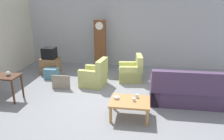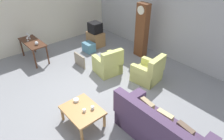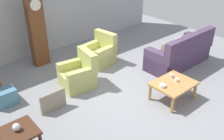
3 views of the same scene
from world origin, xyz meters
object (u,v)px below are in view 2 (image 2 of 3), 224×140
at_px(bowl_white_stacked, 76,100).
at_px(wine_glass_tall, 27,34).
at_px(grandfather_clock, 142,31).
at_px(glass_dome_cloche, 36,43).
at_px(console_table_dark, 33,44).
at_px(coffee_table_wood, 82,111).
at_px(tv_stand_cabinet, 96,39).
at_px(storage_box_blue, 89,47).
at_px(wine_glass_short, 27,38).
at_px(tv_crt, 95,27).
at_px(armchair_olive_near, 108,65).
at_px(armchair_olive_far, 148,73).
at_px(cup_blue_rimmed, 93,108).
at_px(wine_glass_mid, 29,35).
at_px(cup_white_porcelain, 84,110).
at_px(couch_floral, 159,131).
at_px(framed_picture_leaning, 80,60).

height_order(bowl_white_stacked, wine_glass_tall, wine_glass_tall).
distance_m(grandfather_clock, glass_dome_cloche, 3.79).
bearing_deg(glass_dome_cloche, console_table_dark, -176.95).
bearing_deg(coffee_table_wood, tv_stand_cabinet, 138.74).
relative_size(storage_box_blue, wine_glass_short, 2.62).
relative_size(tv_crt, wine_glass_tall, 2.30).
bearing_deg(armchair_olive_near, armchair_olive_far, 28.55).
xyz_separation_m(console_table_dark, wine_glass_tall, (-0.48, 0.04, 0.24)).
height_order(cup_blue_rimmed, bowl_white_stacked, cup_blue_rimmed).
distance_m(cup_blue_rimmed, wine_glass_mid, 4.28).
relative_size(armchair_olive_far, console_table_dark, 0.71).
bearing_deg(grandfather_clock, glass_dome_cloche, -121.30).
bearing_deg(bowl_white_stacked, cup_white_porcelain, -7.76).
distance_m(armchair_olive_far, grandfather_clock, 1.88).
relative_size(coffee_table_wood, wine_glass_tall, 4.61).
bearing_deg(couch_floral, grandfather_clock, 137.76).
xyz_separation_m(wine_glass_mid, wine_glass_short, (0.15, -0.13, -0.02)).
distance_m(console_table_dark, wine_glass_mid, 0.38).
height_order(cup_blue_rimmed, wine_glass_tall, wine_glass_tall).
bearing_deg(framed_picture_leaning, cup_blue_rimmed, -26.69).
bearing_deg(armchair_olive_near, grandfather_clock, 94.90).
xyz_separation_m(console_table_dark, wine_glass_mid, (-0.29, 0.04, 0.24)).
height_order(grandfather_clock, wine_glass_mid, grandfather_clock).
distance_m(couch_floral, armchair_olive_near, 3.04).
height_order(grandfather_clock, cup_blue_rimmed, grandfather_clock).
bearing_deg(grandfather_clock, framed_picture_leaning, -110.59).
relative_size(armchair_olive_near, wine_glass_short, 5.12).
relative_size(grandfather_clock, wine_glass_short, 11.18).
bearing_deg(tv_crt, coffee_table_wood, -41.26).
bearing_deg(bowl_white_stacked, tv_stand_cabinet, 136.22).
bearing_deg(bowl_white_stacked, armchair_olive_near, 117.95).
xyz_separation_m(couch_floral, armchair_olive_far, (-1.69, 1.63, -0.05)).
bearing_deg(armchair_olive_near, wine_glass_mid, -152.48).
bearing_deg(grandfather_clock, wine_glass_tall, -131.15).
relative_size(console_table_dark, tv_crt, 2.71).
bearing_deg(wine_glass_short, wine_glass_tall, 158.10).
xyz_separation_m(armchair_olive_near, framed_picture_leaning, (-1.00, -0.48, -0.08)).
bearing_deg(armchair_olive_near, wine_glass_short, -149.05).
xyz_separation_m(console_table_dark, wine_glass_short, (-0.15, -0.09, 0.22)).
bearing_deg(cup_blue_rimmed, tv_stand_cabinet, 141.98).
height_order(armchair_olive_far, grandfather_clock, grandfather_clock).
xyz_separation_m(cup_white_porcelain, wine_glass_short, (-4.05, 0.35, 0.38)).
bearing_deg(tv_stand_cabinet, cup_blue_rimmed, -38.02).
relative_size(cup_white_porcelain, wine_glass_short, 0.44).
height_order(console_table_dark, bowl_white_stacked, console_table_dark).
height_order(couch_floral, cup_blue_rimmed, couch_floral).
bearing_deg(bowl_white_stacked, wine_glass_tall, 173.88).
height_order(tv_stand_cabinet, storage_box_blue, tv_stand_cabinet).
relative_size(armchair_olive_far, tv_stand_cabinet, 1.35).
height_order(couch_floral, armchair_olive_far, couch_floral).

